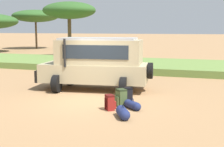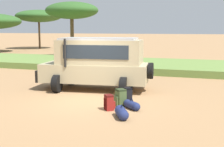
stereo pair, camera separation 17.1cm
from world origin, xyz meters
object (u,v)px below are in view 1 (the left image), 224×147
Objects in this scene: backpack_beside_front_wheel at (110,103)px; acacia_tree_centre_back at (69,11)px; backpack_near_rear_wheel at (121,98)px; safari_vehicle at (97,62)px; backpack_cluster_center at (127,95)px; duffel_bag_soft_canvas at (123,113)px; duffel_bag_low_black_case at (132,105)px; acacia_tree_left_mid at (36,16)px.

acacia_tree_centre_back is at bearing 120.46° from backpack_beside_front_wheel.
backpack_near_rear_wheel is 0.12× the size of acacia_tree_centre_back.
backpack_near_rear_wheel is (1.98, -2.57, -0.99)m from safari_vehicle.
acacia_tree_centre_back reaches higher than backpack_beside_front_wheel.
backpack_cluster_center is 2.11m from duffel_bag_soft_canvas.
duffel_bag_soft_canvas is 22.09m from acacia_tree_centre_back.
backpack_beside_front_wheel is 0.10× the size of acacia_tree_centre_back.
backpack_cluster_center is 20.12m from acacia_tree_centre_back.
duffel_bag_low_black_case is (0.71, 0.40, -0.12)m from backpack_beside_front_wheel.
backpack_cluster_center is 35.11m from acacia_tree_left_mid.
backpack_cluster_center is at bearing -51.89° from acacia_tree_left_mid.
backpack_cluster_center is (0.27, 1.29, 0.02)m from backpack_beside_front_wheel.
safari_vehicle is at bearing 131.09° from duffel_bag_low_black_case.
backpack_cluster_center is at bearing 116.37° from duffel_bag_low_black_case.
acacia_tree_centre_back is (-10.72, 16.48, 4.30)m from backpack_cluster_center.
acacia_tree_left_mid is at bearing 127.40° from safari_vehicle.
safari_vehicle is 17.19m from acacia_tree_centre_back.
duffel_bag_low_black_case is at bearing -30.58° from backpack_near_rear_wheel.
backpack_beside_front_wheel reaches higher than duffel_bag_low_black_case.
safari_vehicle is at bearing 136.13° from backpack_cluster_center.
acacia_tree_centre_back reaches higher than backpack_near_rear_wheel.
backpack_near_rear_wheel is at bearing -58.06° from acacia_tree_centre_back.
safari_vehicle is 4.90m from duffel_bag_soft_canvas.
backpack_near_rear_wheel is 0.63m from duffel_bag_low_black_case.
acacia_tree_left_mid is (-21.42, 27.99, 4.30)m from backpack_near_rear_wheel.
duffel_bag_soft_canvas is (0.71, -0.78, -0.10)m from backpack_beside_front_wheel.
acacia_tree_left_mid is at bearing 127.42° from backpack_near_rear_wheel.
acacia_tree_centre_back is (-11.16, 18.54, 4.41)m from duffel_bag_soft_canvas.
acacia_tree_left_mid reaches higher than backpack_near_rear_wheel.
backpack_beside_front_wheel is at bearing -61.24° from safari_vehicle.
safari_vehicle is 9.96× the size of backpack_beside_front_wheel.
safari_vehicle is 7.42× the size of duffel_bag_low_black_case.
acacia_tree_left_mid is at bearing 126.50° from backpack_beside_front_wheel.
backpack_beside_front_wheel is 0.82m from duffel_bag_low_black_case.
safari_vehicle is 3.04m from backpack_cluster_center.
safari_vehicle is at bearing -59.16° from acacia_tree_centre_back.
duffel_bag_low_black_case is at bearing -57.27° from acacia_tree_centre_back.
backpack_beside_front_wheel is at bearing -53.50° from acacia_tree_left_mid.
acacia_tree_left_mid is at bearing 134.60° from acacia_tree_centre_back.
safari_vehicle reaches higher than backpack_cluster_center.
safari_vehicle is 0.83× the size of acacia_tree_left_mid.
backpack_near_rear_wheel is at bearing -98.60° from backpack_cluster_center.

